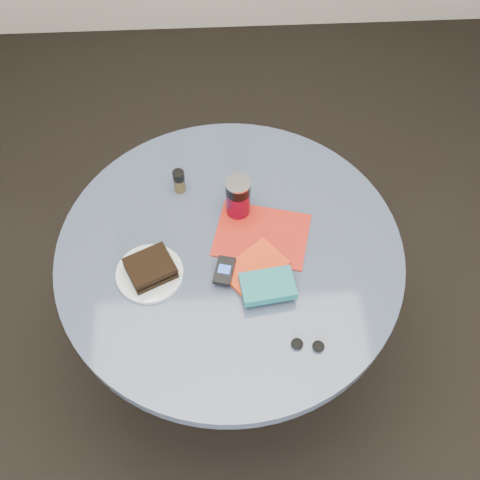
{
  "coord_description": "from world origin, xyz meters",
  "views": [
    {
      "loc": [
        -0.02,
        -0.93,
        2.2
      ],
      "look_at": [
        0.03,
        0.0,
        0.8
      ],
      "focal_mm": 45.0,
      "sensor_mm": 36.0,
      "label": 1
    }
  ],
  "objects_px": {
    "novel": "(268,286)",
    "red_book": "(255,268)",
    "table": "(230,278)",
    "headphones": "(308,345)",
    "sandwich": "(150,268)",
    "pepper_grinder": "(179,181)",
    "soda_can": "(238,197)",
    "plate": "(150,274)",
    "magazine": "(262,235)",
    "mp3_player": "(224,271)"
  },
  "relations": [
    {
      "from": "plate",
      "to": "red_book",
      "type": "relative_size",
      "value": 1.1
    },
    {
      "from": "sandwich",
      "to": "pepper_grinder",
      "type": "bearing_deg",
      "value": 75.21
    },
    {
      "from": "pepper_grinder",
      "to": "mp3_player",
      "type": "distance_m",
      "value": 0.33
    },
    {
      "from": "plate",
      "to": "soda_can",
      "type": "distance_m",
      "value": 0.34
    },
    {
      "from": "soda_can",
      "to": "novel",
      "type": "distance_m",
      "value": 0.29
    },
    {
      "from": "sandwich",
      "to": "magazine",
      "type": "relative_size",
      "value": 0.59
    },
    {
      "from": "red_book",
      "to": "novel",
      "type": "xyz_separation_m",
      "value": [
        0.03,
        -0.07,
        0.02
      ]
    },
    {
      "from": "novel",
      "to": "magazine",
      "type": "bearing_deg",
      "value": 82.98
    },
    {
      "from": "mp3_player",
      "to": "red_book",
      "type": "bearing_deg",
      "value": 8.46
    },
    {
      "from": "pepper_grinder",
      "to": "soda_can",
      "type": "bearing_deg",
      "value": -27.39
    },
    {
      "from": "plate",
      "to": "novel",
      "type": "height_order",
      "value": "novel"
    },
    {
      "from": "pepper_grinder",
      "to": "red_book",
      "type": "height_order",
      "value": "pepper_grinder"
    },
    {
      "from": "sandwich",
      "to": "novel",
      "type": "relative_size",
      "value": 1.08
    },
    {
      "from": "novel",
      "to": "sandwich",
      "type": "bearing_deg",
      "value": 159.54
    },
    {
      "from": "novel",
      "to": "mp3_player",
      "type": "relative_size",
      "value": 1.51
    },
    {
      "from": "pepper_grinder",
      "to": "red_book",
      "type": "distance_m",
      "value": 0.36
    },
    {
      "from": "magazine",
      "to": "red_book",
      "type": "bearing_deg",
      "value": -89.31
    },
    {
      "from": "soda_can",
      "to": "red_book",
      "type": "bearing_deg",
      "value": -80.15
    },
    {
      "from": "soda_can",
      "to": "pepper_grinder",
      "type": "height_order",
      "value": "soda_can"
    },
    {
      "from": "sandwich",
      "to": "magazine",
      "type": "height_order",
      "value": "sandwich"
    },
    {
      "from": "soda_can",
      "to": "headphones",
      "type": "bearing_deg",
      "value": -70.31
    },
    {
      "from": "pepper_grinder",
      "to": "headphones",
      "type": "xyz_separation_m",
      "value": [
        0.33,
        -0.53,
        -0.03
      ]
    },
    {
      "from": "table",
      "to": "plate",
      "type": "height_order",
      "value": "plate"
    },
    {
      "from": "pepper_grinder",
      "to": "sandwich",
      "type": "bearing_deg",
      "value": -104.79
    },
    {
      "from": "plate",
      "to": "red_book",
      "type": "xyz_separation_m",
      "value": [
        0.29,
        -0.0,
        0.01
      ]
    },
    {
      "from": "plate",
      "to": "novel",
      "type": "bearing_deg",
      "value": -12.42
    },
    {
      "from": "table",
      "to": "headphones",
      "type": "relative_size",
      "value": 10.96
    },
    {
      "from": "soda_can",
      "to": "novel",
      "type": "height_order",
      "value": "soda_can"
    },
    {
      "from": "novel",
      "to": "red_book",
      "type": "bearing_deg",
      "value": 105.6
    },
    {
      "from": "red_book",
      "to": "headphones",
      "type": "bearing_deg",
      "value": -101.49
    },
    {
      "from": "table",
      "to": "headphones",
      "type": "distance_m",
      "value": 0.4
    },
    {
      "from": "table",
      "to": "mp3_player",
      "type": "bearing_deg",
      "value": -101.78
    },
    {
      "from": "table",
      "to": "soda_can",
      "type": "relative_size",
      "value": 7.32
    },
    {
      "from": "soda_can",
      "to": "pepper_grinder",
      "type": "distance_m",
      "value": 0.2
    },
    {
      "from": "sandwich",
      "to": "novel",
      "type": "height_order",
      "value": "sandwich"
    },
    {
      "from": "plate",
      "to": "table",
      "type": "bearing_deg",
      "value": 17.28
    },
    {
      "from": "red_book",
      "to": "mp3_player",
      "type": "height_order",
      "value": "mp3_player"
    },
    {
      "from": "sandwich",
      "to": "novel",
      "type": "distance_m",
      "value": 0.33
    },
    {
      "from": "pepper_grinder",
      "to": "novel",
      "type": "height_order",
      "value": "pepper_grinder"
    },
    {
      "from": "soda_can",
      "to": "plate",
      "type": "bearing_deg",
      "value": -141.09
    },
    {
      "from": "sandwich",
      "to": "novel",
      "type": "xyz_separation_m",
      "value": [
        0.32,
        -0.07,
        -0.0
      ]
    },
    {
      "from": "sandwich",
      "to": "pepper_grinder",
      "type": "height_order",
      "value": "pepper_grinder"
    },
    {
      "from": "novel",
      "to": "soda_can",
      "type": "bearing_deg",
      "value": 95.76
    },
    {
      "from": "magazine",
      "to": "mp3_player",
      "type": "relative_size",
      "value": 2.77
    },
    {
      "from": "novel",
      "to": "headphones",
      "type": "relative_size",
      "value": 1.58
    },
    {
      "from": "soda_can",
      "to": "red_book",
      "type": "relative_size",
      "value": 0.8
    },
    {
      "from": "table",
      "to": "magazine",
      "type": "distance_m",
      "value": 0.2
    },
    {
      "from": "plate",
      "to": "red_book",
      "type": "bearing_deg",
      "value": -0.07
    },
    {
      "from": "magazine",
      "to": "pepper_grinder",
      "type": "bearing_deg",
      "value": 157.1
    },
    {
      "from": "pepper_grinder",
      "to": "magazine",
      "type": "xyz_separation_m",
      "value": [
        0.24,
        -0.18,
        -0.04
      ]
    }
  ]
}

